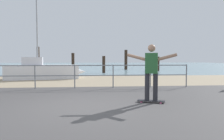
# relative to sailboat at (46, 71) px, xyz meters

# --- Properties ---
(ground_plane) EXTENTS (24.00, 10.00, 0.04)m
(ground_plane) POSITION_rel_sailboat_xyz_m (2.72, -9.10, -0.52)
(ground_plane) COLOR #474444
(ground_plane) RESTS_ON ground
(beach_strip) EXTENTS (24.00, 6.00, 0.04)m
(beach_strip) POSITION_rel_sailboat_xyz_m (2.72, -1.10, -0.52)
(beach_strip) COLOR tan
(beach_strip) RESTS_ON ground
(sea_surface) EXTENTS (72.00, 50.00, 0.04)m
(sea_surface) POSITION_rel_sailboat_xyz_m (2.72, 26.90, -0.52)
(sea_surface) COLOR #75939E
(sea_surface) RESTS_ON ground
(railing_fence) EXTENTS (13.54, 0.05, 1.05)m
(railing_fence) POSITION_rel_sailboat_xyz_m (0.56, -4.50, 0.18)
(railing_fence) COLOR slate
(railing_fence) RESTS_ON ground
(sailboat) EXTENTS (5.06, 2.17, 5.44)m
(sailboat) POSITION_rel_sailboat_xyz_m (0.00, 0.00, 0.00)
(sailboat) COLOR silver
(sailboat) RESTS_ON ground
(skateboard) EXTENTS (0.82, 0.45, 0.08)m
(skateboard) POSITION_rel_sailboat_xyz_m (4.76, -7.73, -0.46)
(skateboard) COLOR black
(skateboard) RESTS_ON ground
(skateboarder) EXTENTS (1.40, 0.55, 1.65)m
(skateboarder) POSITION_rel_sailboat_xyz_m (4.76, -7.73, 0.49)
(skateboarder) COLOR #26262B
(skateboarder) RESTS_ON skateboard
(groyne_post_0) EXTENTS (0.25, 0.25, 2.35)m
(groyne_post_0) POSITION_rel_sailboat_xyz_m (-1.80, 5.31, 0.65)
(groyne_post_0) COLOR #332319
(groyne_post_0) RESTS_ON ground
(groyne_post_1) EXTENTS (0.29, 0.29, 1.85)m
(groyne_post_1) POSITION_rel_sailboat_xyz_m (1.10, 6.74, 0.40)
(groyne_post_1) COLOR #332319
(groyne_post_1) RESTS_ON ground
(groyne_post_2) EXTENTS (0.28, 0.28, 1.55)m
(groyne_post_2) POSITION_rel_sailboat_xyz_m (4.00, 5.40, 0.25)
(groyne_post_2) COLOR #332319
(groyne_post_2) RESTS_ON ground
(groyne_post_3) EXTENTS (0.35, 0.35, 2.33)m
(groyne_post_3) POSITION_rel_sailboat_xyz_m (6.90, 10.92, 0.64)
(groyne_post_3) COLOR #332319
(groyne_post_3) RESTS_ON ground
(groyne_post_4) EXTENTS (0.38, 0.38, 1.51)m
(groyne_post_4) POSITION_rel_sailboat_xyz_m (9.80, 7.85, 0.23)
(groyne_post_4) COLOR #332319
(groyne_post_4) RESTS_ON ground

